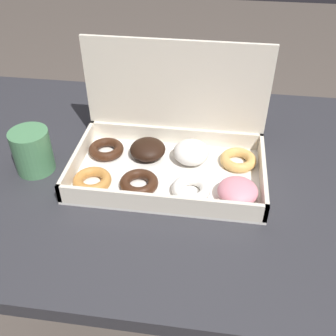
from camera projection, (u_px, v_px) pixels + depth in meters
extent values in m
cube|color=#2D2D33|center=(194.00, 174.00, 0.84)|extent=(1.24, 0.72, 0.03)
cylinder|color=#2D2D33|center=(35.00, 185.00, 1.38)|extent=(0.06, 0.06, 0.71)
cube|color=silver|center=(168.00, 174.00, 0.81)|extent=(0.39, 0.23, 0.01)
cube|color=beige|center=(160.00, 203.00, 0.71)|extent=(0.39, 0.01, 0.04)
cube|color=beige|center=(175.00, 136.00, 0.89)|extent=(0.39, 0.01, 0.04)
cube|color=beige|center=(78.00, 158.00, 0.82)|extent=(0.01, 0.23, 0.04)
cube|color=beige|center=(263.00, 174.00, 0.78)|extent=(0.01, 0.23, 0.04)
cube|color=beige|center=(176.00, 86.00, 0.82)|extent=(0.39, 0.01, 0.20)
torus|color=#B77A38|center=(92.00, 180.00, 0.78)|extent=(0.08, 0.08, 0.02)
torus|color=#381E11|center=(139.00, 183.00, 0.77)|extent=(0.08, 0.08, 0.02)
torus|color=white|center=(189.00, 189.00, 0.76)|extent=(0.08, 0.08, 0.02)
ellipsoid|color=pink|center=(238.00, 191.00, 0.74)|extent=(0.08, 0.08, 0.04)
torus|color=#381E11|center=(106.00, 149.00, 0.86)|extent=(0.08, 0.08, 0.02)
ellipsoid|color=black|center=(148.00, 149.00, 0.85)|extent=(0.08, 0.08, 0.04)
ellipsoid|color=white|center=(191.00, 152.00, 0.83)|extent=(0.08, 0.08, 0.05)
torus|color=tan|center=(238.00, 160.00, 0.83)|extent=(0.08, 0.08, 0.02)
cylinder|color=#4C8456|center=(32.00, 151.00, 0.80)|extent=(0.08, 0.08, 0.09)
cylinder|color=black|center=(28.00, 134.00, 0.78)|extent=(0.06, 0.06, 0.01)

